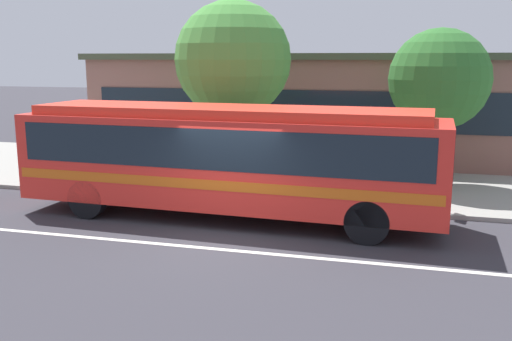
{
  "coord_description": "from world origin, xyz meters",
  "views": [
    {
      "loc": [
        4.01,
        -11.99,
        4.05
      ],
      "look_at": [
        0.32,
        1.54,
        1.3
      ],
      "focal_mm": 40.35,
      "sensor_mm": 36.0,
      "label": 1
    }
  ],
  "objects_px": {
    "pedestrian_waiting_near_sign": "(368,166)",
    "pedestrian_walking_along_curb": "(203,158)",
    "bus_stop_sign": "(426,148)",
    "street_tree_mid_block": "(439,80)",
    "transit_bus": "(228,154)",
    "street_tree_near_stop": "(233,60)"
  },
  "relations": [
    {
      "from": "pedestrian_waiting_near_sign",
      "to": "pedestrian_walking_along_curb",
      "type": "height_order",
      "value": "pedestrian_waiting_near_sign"
    },
    {
      "from": "pedestrian_waiting_near_sign",
      "to": "bus_stop_sign",
      "type": "bearing_deg",
      "value": 0.37
    },
    {
      "from": "pedestrian_walking_along_curb",
      "to": "street_tree_mid_block",
      "type": "xyz_separation_m",
      "value": [
        6.77,
        2.38,
        2.33
      ]
    },
    {
      "from": "transit_bus",
      "to": "pedestrian_waiting_near_sign",
      "type": "distance_m",
      "value": 3.93
    },
    {
      "from": "transit_bus",
      "to": "pedestrian_waiting_near_sign",
      "type": "relative_size",
      "value": 6.09
    },
    {
      "from": "transit_bus",
      "to": "pedestrian_waiting_near_sign",
      "type": "xyz_separation_m",
      "value": [
        3.34,
        2.0,
        -0.5
      ]
    },
    {
      "from": "pedestrian_waiting_near_sign",
      "to": "bus_stop_sign",
      "type": "height_order",
      "value": "bus_stop_sign"
    },
    {
      "from": "street_tree_mid_block",
      "to": "street_tree_near_stop",
      "type": "bearing_deg",
      "value": -171.48
    },
    {
      "from": "transit_bus",
      "to": "street_tree_near_stop",
      "type": "relative_size",
      "value": 1.9
    },
    {
      "from": "transit_bus",
      "to": "street_tree_near_stop",
      "type": "height_order",
      "value": "street_tree_near_stop"
    },
    {
      "from": "transit_bus",
      "to": "pedestrian_waiting_near_sign",
      "type": "height_order",
      "value": "transit_bus"
    },
    {
      "from": "street_tree_near_stop",
      "to": "street_tree_mid_block",
      "type": "height_order",
      "value": "street_tree_near_stop"
    },
    {
      "from": "street_tree_near_stop",
      "to": "bus_stop_sign",
      "type": "bearing_deg",
      "value": -17.78
    },
    {
      "from": "transit_bus",
      "to": "pedestrian_walking_along_curb",
      "type": "distance_m",
      "value": 2.99
    },
    {
      "from": "bus_stop_sign",
      "to": "street_tree_mid_block",
      "type": "height_order",
      "value": "street_tree_mid_block"
    },
    {
      "from": "street_tree_mid_block",
      "to": "bus_stop_sign",
      "type": "bearing_deg",
      "value": -97.1
    },
    {
      "from": "transit_bus",
      "to": "street_tree_mid_block",
      "type": "height_order",
      "value": "street_tree_mid_block"
    },
    {
      "from": "street_tree_near_stop",
      "to": "street_tree_mid_block",
      "type": "xyz_separation_m",
      "value": [
        6.27,
        0.94,
        -0.58
      ]
    },
    {
      "from": "pedestrian_waiting_near_sign",
      "to": "street_tree_near_stop",
      "type": "bearing_deg",
      "value": 156.73
    },
    {
      "from": "bus_stop_sign",
      "to": "transit_bus",
      "type": "bearing_deg",
      "value": -157.39
    },
    {
      "from": "pedestrian_waiting_near_sign",
      "to": "street_tree_mid_block",
      "type": "bearing_deg",
      "value": 57.18
    },
    {
      "from": "transit_bus",
      "to": "bus_stop_sign",
      "type": "distance_m",
      "value": 5.23
    }
  ]
}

